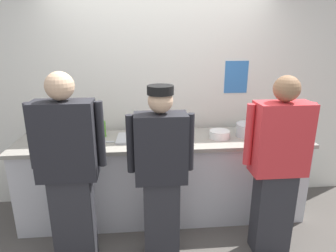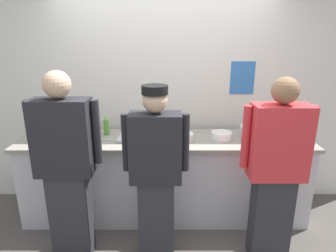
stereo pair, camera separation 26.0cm
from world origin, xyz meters
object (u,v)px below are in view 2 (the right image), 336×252
Objects in this scene: mixing_bowl_steel at (253,132)px; squeeze_bottle_secondary at (105,126)px; chef_center at (155,170)px; chefs_knife at (100,140)px; plate_stack_rear at (220,136)px; ramekin_yellow_sauce at (274,142)px; ramekin_green_sauce at (80,137)px; plate_stack_front at (181,136)px; ramekin_orange_sauce at (42,135)px; squeeze_bottle_primary at (63,128)px; chef_far_right at (275,169)px; sheet_tray at (140,137)px; chef_near_left at (65,165)px.

mixing_bowl_steel is 1.50× the size of squeeze_bottle_secondary.
chef_center reaches higher than chefs_knife.
mixing_bowl_steel is (1.04, 0.64, 0.14)m from chef_center.
ramekin_yellow_sauce is at bearing -14.19° from plate_stack_rear.
ramekin_green_sauce is (-0.84, 0.64, 0.09)m from chef_center.
plate_stack_front is 1.54m from ramekin_orange_sauce.
squeeze_bottle_primary reaches higher than ramekin_yellow_sauce.
ramekin_yellow_sauce is at bearing 21.49° from chef_center.
chef_far_right is 0.69m from mixing_bowl_steel.
plate_stack_rear is 0.87m from sheet_tray.
chef_far_right is 7.68× the size of plate_stack_rear.
mixing_bowl_steel is at bearing 135.49° from ramekin_yellow_sauce.
ramekin_orange_sauce is 2.50m from ramekin_yellow_sauce.
ramekin_orange_sauce is 0.82× the size of ramekin_green_sauce.
chef_far_right is 8.04× the size of squeeze_bottle_secondary.
chef_center reaches higher than mixing_bowl_steel.
mixing_bowl_steel is at bearing -1.91° from squeeze_bottle_primary.
ramekin_green_sauce is (-1.10, 0.04, -0.02)m from plate_stack_front.
chef_center is at bearing -73.80° from sheet_tray.
chef_far_right is at bearing -107.72° from ramekin_yellow_sauce.
plate_stack_front is at bearing -1.87° from ramekin_green_sauce.
plate_stack_front reaches higher than chefs_knife.
chef_near_left is 8.27× the size of squeeze_bottle_secondary.
chefs_knife is at bearing -13.99° from ramekin_green_sauce.
chef_center reaches higher than ramekin_green_sauce.
chef_far_right is at bearing -20.74° from chefs_knife.
chef_far_right reaches higher than ramekin_yellow_sauce.
chef_far_right is 2.22m from squeeze_bottle_primary.
ramekin_yellow_sauce is (1.21, 0.48, 0.09)m from chef_center.
squeeze_bottle_primary is at bearing 176.57° from plate_stack_rear.
mixing_bowl_steel reaches higher than sheet_tray.
plate_stack_front is at bearing -3.95° from ramekin_orange_sauce.
ramekin_orange_sauce is (-2.32, 0.07, -0.05)m from mixing_bowl_steel.
plate_stack_front is 2.48× the size of ramekin_green_sauce.
chef_center is at bearing -34.42° from squeeze_bottle_primary.
plate_stack_rear is at bearing 1.13° from chefs_knife.
plate_stack_rear is (0.42, 0.00, 0.01)m from plate_stack_front.
chef_center is 1.23m from mixing_bowl_steel.
chef_far_right is 17.42× the size of ramekin_green_sauce.
squeeze_bottle_primary reaches higher than mixing_bowl_steel.
chef_near_left is at bearing -160.33° from mixing_bowl_steel.
sheet_tray is at bearing 0.61° from ramekin_green_sauce.
ramekin_yellow_sauce is 0.83× the size of ramekin_green_sauce.
sheet_tray is 0.43m from chefs_knife.
squeeze_bottle_primary is 0.46m from chefs_knife.
ramekin_green_sauce is at bearing 166.01° from chefs_knife.
sheet_tray is (0.60, 0.66, 0.02)m from chef_near_left.
plate_stack_rear is 1.29m from chefs_knife.
chef_far_right reaches higher than plate_stack_rear.
chefs_knife is at bearing -16.64° from squeeze_bottle_primary.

